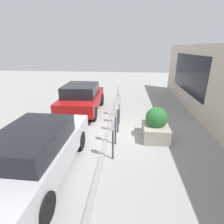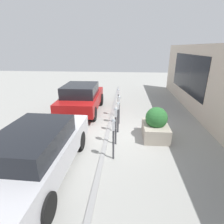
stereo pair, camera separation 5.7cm
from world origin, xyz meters
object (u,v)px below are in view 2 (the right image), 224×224
(parking_meter_middle, at_px, (118,114))
(parked_car_middle, at_px, (81,98))
(parking_meter_second, at_px, (116,120))
(parking_meter_fourth, at_px, (119,105))
(parking_meter_farthest, at_px, (118,98))
(planter_box, at_px, (156,125))
(parking_meter_nearest, at_px, (113,132))
(parked_car_front, at_px, (37,151))

(parking_meter_middle, height_order, parked_car_middle, parked_car_middle)
(parking_meter_second, bearing_deg, parking_meter_fourth, -1.17)
(parking_meter_second, height_order, parking_meter_farthest, parking_meter_farthest)
(parking_meter_fourth, height_order, parking_meter_farthest, parking_meter_farthest)
(parking_meter_farthest, xyz_separation_m, planter_box, (-2.29, -1.65, -0.48))
(parking_meter_nearest, height_order, parking_meter_middle, parking_meter_nearest)
(parking_meter_second, xyz_separation_m, parked_car_middle, (3.50, 2.18, -0.17))
(planter_box, relative_size, parked_car_front, 0.30)
(parking_meter_second, height_order, parked_car_middle, parked_car_middle)
(parking_meter_nearest, relative_size, planter_box, 1.04)
(parking_meter_nearest, bearing_deg, parking_meter_farthest, 0.52)
(parking_meter_second, distance_m, parked_car_middle, 4.13)
(parking_meter_nearest, relative_size, parked_car_front, 0.31)
(planter_box, bearing_deg, parking_meter_middle, 77.18)
(parking_meter_second, bearing_deg, parking_meter_farthest, 0.99)
(parking_meter_middle, relative_size, parking_meter_fourth, 0.98)
(parked_car_front, xyz_separation_m, parked_car_middle, (5.43, 0.09, 0.04))
(parking_meter_nearest, distance_m, parked_car_front, 2.30)
(parking_meter_fourth, height_order, parked_car_front, parked_car_front)
(parking_meter_second, xyz_separation_m, parking_meter_farthest, (2.95, 0.05, 0.02))
(parking_meter_fourth, xyz_separation_m, parked_car_middle, (1.55, 2.22, -0.10))
(planter_box, distance_m, parked_car_middle, 4.73)
(parked_car_front, bearing_deg, parking_meter_fourth, -27.78)
(planter_box, bearing_deg, parked_car_front, 125.10)
(parking_meter_middle, height_order, parked_car_front, parked_car_front)
(parking_meter_nearest, distance_m, parking_meter_fourth, 2.91)
(parked_car_front, distance_m, parked_car_middle, 5.43)
(parking_meter_second, bearing_deg, planter_box, -67.44)
(planter_box, bearing_deg, parking_meter_farthest, 35.86)
(parking_meter_nearest, relative_size, parking_meter_fourth, 1.03)
(parking_meter_nearest, bearing_deg, planter_box, -44.82)
(parking_meter_middle, xyz_separation_m, parked_car_middle, (2.47, 2.22, -0.03))
(parking_meter_nearest, height_order, parked_car_middle, parked_car_middle)
(planter_box, xyz_separation_m, parked_car_front, (-2.60, 3.69, 0.25))
(parking_meter_farthest, height_order, parked_car_middle, parked_car_middle)
(parked_car_middle, bearing_deg, parking_meter_middle, -139.41)
(parking_meter_middle, bearing_deg, planter_box, -102.82)
(parking_meter_farthest, bearing_deg, planter_box, -144.14)
(parking_meter_nearest, height_order, parking_meter_farthest, parking_meter_farthest)
(parking_meter_farthest, bearing_deg, parking_meter_nearest, -179.48)
(parking_meter_fourth, distance_m, parked_car_front, 4.42)
(parking_meter_farthest, relative_size, parked_car_middle, 0.36)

